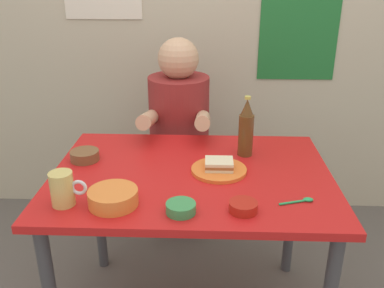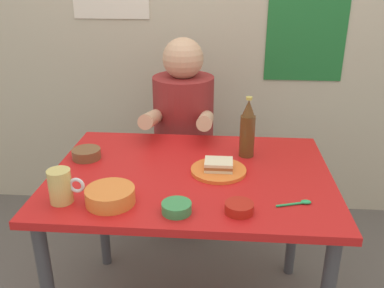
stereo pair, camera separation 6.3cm
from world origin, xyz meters
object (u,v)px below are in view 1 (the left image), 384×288
Objects in this scene: stool at (180,184)px; sandwich at (219,164)px; dining_table at (192,193)px; person_seated at (179,115)px; beer_mug at (63,189)px; beer_bottle at (246,129)px; condiment_bowl_brown at (85,155)px; plate_orange at (219,170)px.

stool is 4.09× the size of sandwich.
person_seated reaches higher than dining_table.
sandwich is at bearing -72.08° from stool.
beer_mug reaches higher than sandwich.
beer_bottle is 0.69m from condiment_bowl_brown.
condiment_bowl_brown is (-0.56, 0.09, 0.02)m from plate_orange.
dining_table is 0.64m from person_seated.
stool is 0.77m from condiment_bowl_brown.
sandwich is 0.87× the size of beer_mug.
sandwich is (-0.00, 0.00, 0.02)m from plate_orange.
condiment_bowl_brown is (-0.68, -0.08, -0.10)m from beer_bottle.
dining_table is at bearing -174.77° from plate_orange.
condiment_bowl_brown is (-0.03, 0.36, -0.04)m from beer_mug.
sandwich reaches higher than dining_table.
condiment_bowl_brown is (-0.45, 0.10, 0.12)m from dining_table.
plate_orange is at bearing 27.04° from beer_mug.
sandwich reaches higher than stool.
stool is 0.76m from plate_orange.
stool is at bearing 98.32° from dining_table.
beer_bottle is at bearing 55.59° from sandwich.
plate_orange reaches higher than stool.
dining_table is at bearing 31.71° from beer_mug.
sandwich is at bearing 27.04° from beer_mug.
plate_orange is 0.23m from beer_bottle.
condiment_bowl_brown is (-0.36, -0.52, -0.00)m from person_seated.
person_seated is at bearing 69.38° from beer_mug.
person_seated is 6.54× the size of sandwich.
person_seated is at bearing 108.23° from sandwich.
person_seated reaches higher than beer_bottle.
stool is 3.75× the size of condiment_bowl_brown.
condiment_bowl_brown reaches higher than stool.
plate_orange is 1.75× the size of beer_mug.
plate_orange is 1.83× the size of condiment_bowl_brown.
beer_bottle is at bearing 38.57° from dining_table.
condiment_bowl_brown reaches higher than plate_orange.
person_seated is at bearing 108.23° from plate_orange.
plate_orange reaches higher than dining_table.
beer_mug is 0.79m from beer_bottle.
beer_bottle reaches higher than sandwich.
sandwich is (0.11, 0.01, 0.13)m from dining_table.
beer_bottle reaches higher than plate_orange.
person_seated is 0.94m from beer_mug.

